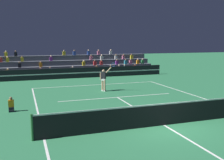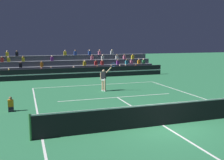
{
  "view_description": "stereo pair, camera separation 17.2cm",
  "coord_description": "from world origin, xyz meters",
  "views": [
    {
      "loc": [
        -6.19,
        -10.43,
        3.97
      ],
      "look_at": [
        -0.07,
        7.35,
        1.1
      ],
      "focal_mm": 42.0,
      "sensor_mm": 36.0,
      "label": 1
    },
    {
      "loc": [
        -6.02,
        -10.48,
        3.97
      ],
      "look_at": [
        -0.07,
        7.35,
        1.1
      ],
      "focal_mm": 42.0,
      "sensor_mm": 36.0,
      "label": 2
    }
  ],
  "objects": [
    {
      "name": "ground_plane",
      "position": [
        0.0,
        0.0,
        0.0
      ],
      "size": [
        120.0,
        120.0,
        0.0
      ],
      "primitive_type": "plane",
      "color": "#2D7A4C"
    },
    {
      "name": "tennis_ball",
      "position": [
        -2.28,
        2.5,
        0.03
      ],
      "size": [
        0.07,
        0.07,
        0.07
      ],
      "primitive_type": "sphere",
      "color": "#C6DB33",
      "rests_on": "ground"
    },
    {
      "name": "ball_kid_courtside",
      "position": [
        -6.89,
        4.88,
        0.33
      ],
      "size": [
        0.3,
        0.36,
        0.84
      ],
      "color": "black",
      "rests_on": "ground"
    },
    {
      "name": "bleacher_stand",
      "position": [
        0.01,
        19.87,
        0.84
      ],
      "size": [
        17.69,
        3.8,
        2.83
      ],
      "color": "#4C515B",
      "rests_on": "ground"
    },
    {
      "name": "court_lines",
      "position": [
        0.0,
        0.0,
        0.0
      ],
      "size": [
        11.1,
        23.9,
        0.01
      ],
      "color": "white",
      "rests_on": "ground"
    },
    {
      "name": "tennis_net",
      "position": [
        0.0,
        0.0,
        0.54
      ],
      "size": [
        12.0,
        0.1,
        1.1
      ],
      "color": "#2D6B38",
      "rests_on": "ground"
    },
    {
      "name": "tennis_player",
      "position": [
        -0.22,
        8.89,
        0.98
      ],
      "size": [
        1.06,
        0.9,
        2.32
      ],
      "color": "tan",
      "rests_on": "ground"
    },
    {
      "name": "sponsor_banner_wall",
      "position": [
        0.0,
        16.71,
        0.55
      ],
      "size": [
        18.0,
        0.26,
        1.1
      ],
      "color": "black",
      "rests_on": "ground"
    }
  ]
}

